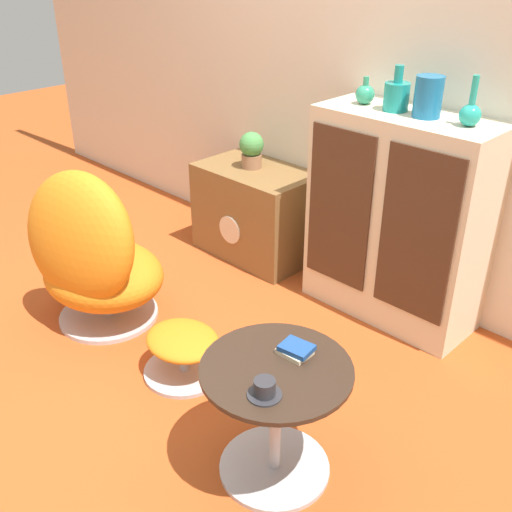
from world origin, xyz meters
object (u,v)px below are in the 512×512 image
vase_inner_left (397,95)px  vase_inner_right (428,97)px  coffee_table (275,412)px  vase_rightmost (470,113)px  sideboard (397,219)px  egg_chair (92,258)px  tv_console (256,212)px  teacup (265,389)px  ottoman (183,347)px  book_stack (296,350)px  potted_plant (252,149)px  vase_leftmost (365,94)px

vase_inner_left → vase_inner_right: vase_inner_left is taller
coffee_table → vase_rightmost: vase_rightmost is taller
sideboard → egg_chair: size_ratio=1.24×
sideboard → tv_console: size_ratio=1.46×
vase_inner_left → teacup: size_ratio=1.80×
sideboard → vase_inner_right: bearing=2.8°
teacup → tv_console: bearing=135.5°
tv_console → ottoman: size_ratio=1.94×
vase_inner_right → teacup: (0.32, -1.41, -0.66)m
sideboard → book_stack: 1.21m
potted_plant → sideboard: bearing=1.5°
tv_console → vase_leftmost: (0.73, 0.03, 0.86)m
vase_rightmost → potted_plant: size_ratio=0.99×
vase_leftmost → tv_console: bearing=-177.5°
vase_rightmost → book_stack: bearing=-88.2°
sideboard → book_stack: sideboard is taller
sideboard → potted_plant: bearing=-178.5°
book_stack → vase_leftmost: bearing=117.0°
sideboard → vase_inner_right: (0.08, 0.00, 0.64)m
vase_rightmost → sideboard: bearing=-179.2°
coffee_table → vase_leftmost: size_ratio=4.08×
vase_inner_right → potted_plant: bearing=-178.4°
vase_inner_right → tv_console: bearing=-178.3°
vase_inner_right → teacup: size_ratio=1.59×
ottoman → vase_leftmost: vase_leftmost is taller
sideboard → vase_rightmost: 0.67m
vase_inner_left → book_stack: vase_inner_left is taller
ottoman → coffee_table: bearing=-10.2°
vase_inner_left → potted_plant: size_ratio=0.96×
sideboard → coffee_table: size_ratio=1.99×
coffee_table → potted_plant: (-1.37, 1.24, 0.40)m
egg_chair → vase_inner_left: (0.93, 1.19, 0.78)m
vase_inner_left → vase_rightmost: (0.38, 0.00, -0.01)m
teacup → coffee_table: bearing=118.0°
sideboard → egg_chair: (-1.02, -1.19, -0.16)m
tv_console → potted_plant: bearing=179.5°
tv_console → vase_leftmost: size_ratio=5.56×
teacup → vase_rightmost: bearing=94.5°
potted_plant → book_stack: potted_plant is taller
coffee_table → teacup: teacup is taller
vase_leftmost → vase_rightmost: size_ratio=0.61×
sideboard → vase_leftmost: size_ratio=8.13×
ottoman → vase_leftmost: (0.11, 1.15, 1.00)m
vase_leftmost → potted_plant: 0.89m
potted_plant → vase_rightmost: bearing=1.3°
egg_chair → vase_inner_left: 1.70m
teacup → ottoman: bearing=161.4°
teacup → vase_inner_right: bearing=103.0°
sideboard → coffee_table: sideboard is taller
coffee_table → potted_plant: potted_plant is taller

